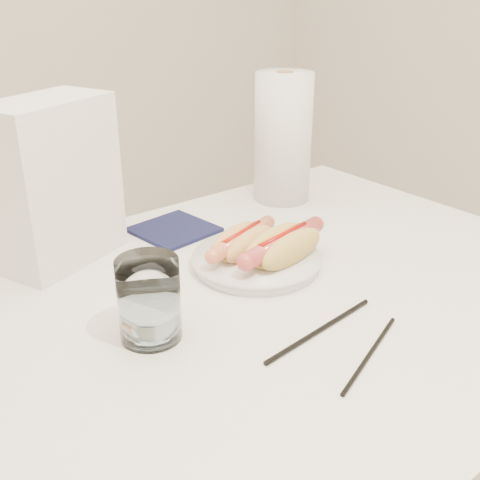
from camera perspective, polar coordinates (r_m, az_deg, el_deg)
table at (r=0.90m, az=-0.89°, el=-9.66°), size 1.20×0.80×0.75m
plate at (r=0.97m, az=1.58°, el=-2.16°), size 0.27×0.27×0.02m
hotdog_left at (r=0.97m, az=0.21°, el=-0.21°), size 0.16×0.10×0.05m
hotdog_right at (r=0.95m, az=4.19°, el=-0.62°), size 0.19×0.10×0.05m
water_glass at (r=0.78m, az=-8.79°, el=-5.71°), size 0.08×0.08×0.11m
chopstick_near at (r=0.81m, az=7.75°, el=-8.61°), size 0.22×0.03×0.01m
chopstick_far at (r=0.78m, az=12.47°, el=-10.69°), size 0.18×0.07×0.01m
napkin_box at (r=1.00m, az=-17.60°, el=5.30°), size 0.23×0.18×0.27m
navy_napkin at (r=1.11m, az=-6.40°, el=1.00°), size 0.15×0.15×0.01m
paper_towel_roll at (r=1.23m, az=4.19°, el=9.82°), size 0.15×0.15×0.26m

